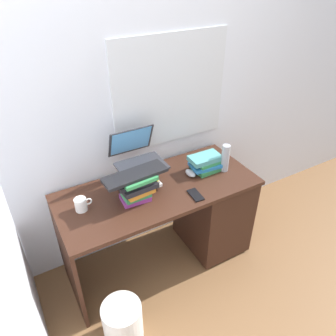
# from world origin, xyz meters

# --- Properties ---
(ground_plane) EXTENTS (6.00, 6.00, 0.00)m
(ground_plane) POSITION_xyz_m (0.00, 0.00, 0.00)
(ground_plane) COLOR brown
(wall_back) EXTENTS (6.00, 0.06, 2.60)m
(wall_back) POSITION_xyz_m (0.00, 0.35, 1.30)
(wall_back) COLOR silver
(wall_back) RESTS_ON ground
(desk) EXTENTS (1.42, 0.62, 0.74)m
(desk) POSITION_xyz_m (0.36, -0.02, 0.40)
(desk) COLOR #381E14
(desk) RESTS_ON ground
(book_stack_tall) EXTENTS (0.23, 0.21, 0.17)m
(book_stack_tall) POSITION_xyz_m (-0.09, 0.07, 0.83)
(book_stack_tall) COLOR #2672B2
(book_stack_tall) RESTS_ON desk
(book_stack_keyboard_riser) EXTENTS (0.26, 0.19, 0.19)m
(book_stack_keyboard_riser) POSITION_xyz_m (-0.18, -0.04, 0.84)
(book_stack_keyboard_riser) COLOR #8C338C
(book_stack_keyboard_riser) RESTS_ON desk
(book_stack_side) EXTENTS (0.24, 0.18, 0.12)m
(book_stack_side) POSITION_xyz_m (0.42, 0.03, 0.80)
(book_stack_side) COLOR #338C4C
(book_stack_side) RESTS_ON desk
(laptop) EXTENTS (0.32, 0.32, 0.23)m
(laptop) POSITION_xyz_m (-0.09, 0.14, 0.96)
(laptop) COLOR #2D2D33
(laptop) RESTS_ON book_stack_tall
(keyboard) EXTENTS (0.43, 0.17, 0.02)m
(keyboard) POSITION_xyz_m (-0.18, -0.04, 0.94)
(keyboard) COLOR black
(keyboard) RESTS_ON book_stack_keyboard_riser
(computer_mouse) EXTENTS (0.06, 0.10, 0.04)m
(computer_mouse) POSITION_xyz_m (0.28, 0.02, 0.75)
(computer_mouse) COLOR #A5A8AD
(computer_mouse) RESTS_ON desk
(mug) EXTENTS (0.11, 0.08, 0.09)m
(mug) POSITION_xyz_m (-0.53, 0.04, 0.78)
(mug) COLOR white
(mug) RESTS_ON desk
(water_bottle) EXTENTS (0.06, 0.06, 0.21)m
(water_bottle) POSITION_xyz_m (0.54, -0.05, 0.84)
(water_bottle) COLOR #999EA5
(water_bottle) RESTS_ON desk
(cell_phone) EXTENTS (0.07, 0.14, 0.01)m
(cell_phone) POSITION_xyz_m (0.18, -0.20, 0.74)
(cell_phone) COLOR black
(cell_phone) RESTS_ON desk
(wastebasket) EXTENTS (0.26, 0.26, 0.30)m
(wastebasket) POSITION_xyz_m (-0.51, -0.45, 0.15)
(wastebasket) COLOR silver
(wastebasket) RESTS_ON ground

